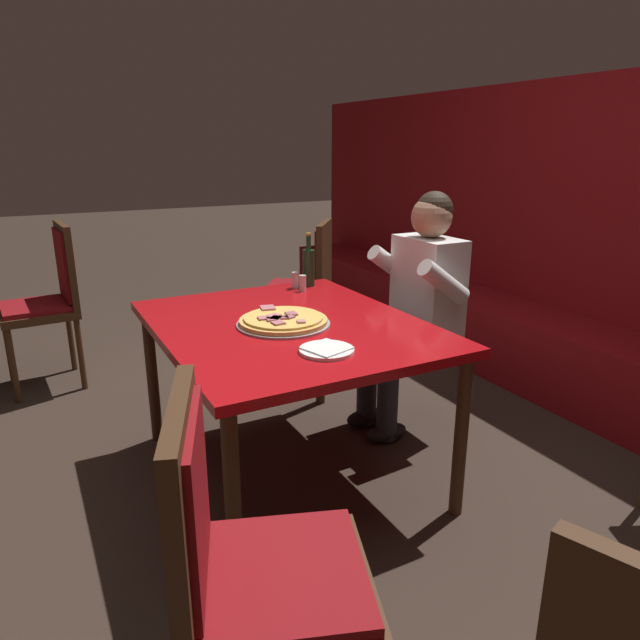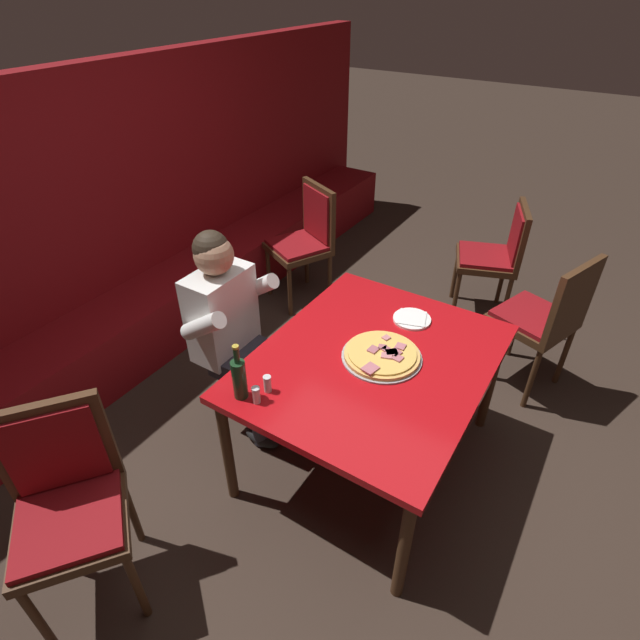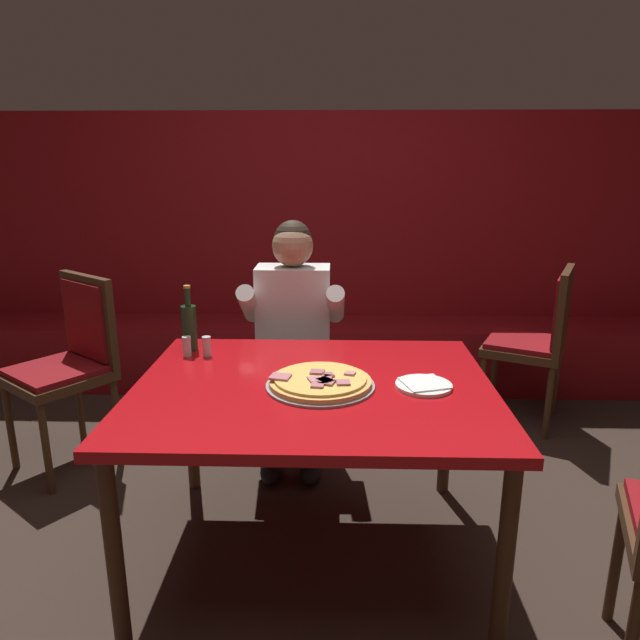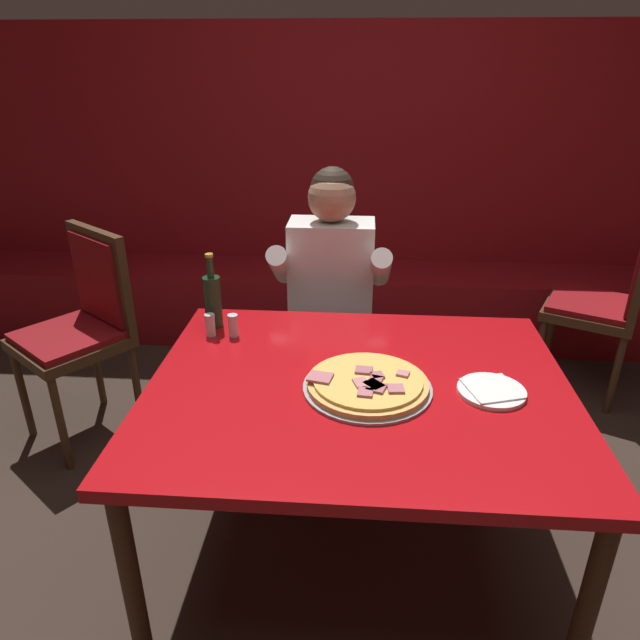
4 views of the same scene
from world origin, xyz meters
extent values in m
plane|color=#33261E|center=(0.00, 0.00, 0.00)|extent=(24.00, 24.00, 0.00)
cube|color=maroon|center=(0.00, 2.18, 0.95)|extent=(6.80, 0.16, 1.90)
cube|color=maroon|center=(0.00, 1.86, 0.23)|extent=(6.46, 0.48, 0.46)
cylinder|color=#422816|center=(-0.61, -0.49, 0.35)|extent=(0.06, 0.06, 0.71)
cylinder|color=#422816|center=(0.61, -0.49, 0.35)|extent=(0.06, 0.06, 0.71)
cylinder|color=#422816|center=(-0.61, 0.49, 0.35)|extent=(0.06, 0.06, 0.71)
cylinder|color=#422816|center=(0.61, 0.49, 0.35)|extent=(0.06, 0.06, 0.71)
cube|color=#B20F14|center=(0.00, 0.00, 0.73)|extent=(1.35, 1.10, 0.04)
cylinder|color=#9E9EA3|center=(0.03, -0.03, 0.75)|extent=(0.41, 0.41, 0.01)
cylinder|color=#DBA856|center=(0.03, -0.03, 0.77)|extent=(0.38, 0.38, 0.02)
cylinder|color=#E0B251|center=(0.03, -0.03, 0.78)|extent=(0.34, 0.34, 0.01)
cube|color=#B76670|center=(0.02, -0.12, 0.79)|extent=(0.05, 0.05, 0.01)
cube|color=#A85B66|center=(0.01, 0.01, 0.79)|extent=(0.06, 0.05, 0.01)
cube|color=#A85B66|center=(0.05, -0.07, 0.79)|extent=(0.07, 0.07, 0.01)
cube|color=#A85B66|center=(0.06, -0.02, 0.79)|extent=(0.05, 0.05, 0.01)
cube|color=#B76670|center=(-0.12, -0.04, 0.79)|extent=(0.08, 0.08, 0.01)
cube|color=#A85B66|center=(0.05, -0.05, 0.79)|extent=(0.05, 0.06, 0.01)
cube|color=#C6757A|center=(0.14, 0.00, 0.79)|extent=(0.05, 0.04, 0.01)
cube|color=#A85B66|center=(0.05, -0.09, 0.79)|extent=(0.07, 0.07, 0.01)
cube|color=#C6757A|center=(0.01, -0.07, 0.79)|extent=(0.06, 0.07, 0.01)
cube|color=#B76670|center=(0.11, -0.09, 0.79)|extent=(0.05, 0.05, 0.01)
cylinder|color=white|center=(0.41, -0.03, 0.76)|extent=(0.21, 0.21, 0.01)
cube|color=white|center=(0.41, -0.03, 0.77)|extent=(0.19, 0.19, 0.01)
cylinder|color=#19381E|center=(-0.56, 0.39, 0.85)|extent=(0.07, 0.07, 0.20)
cylinder|color=#19381E|center=(-0.56, 0.39, 0.99)|extent=(0.03, 0.03, 0.08)
cylinder|color=#B29933|center=(-0.56, 0.39, 1.04)|extent=(0.03, 0.03, 0.01)
cylinder|color=silver|center=(-0.56, 0.30, 0.79)|extent=(0.04, 0.04, 0.07)
cylinder|color=#B23323|center=(-0.56, 0.30, 0.77)|extent=(0.03, 0.03, 0.04)
cylinder|color=silver|center=(-0.56, 0.30, 0.83)|extent=(0.04, 0.04, 0.01)
cylinder|color=silver|center=(-0.47, 0.31, 0.79)|extent=(0.04, 0.04, 0.07)
cylinder|color=#516B33|center=(-0.47, 0.31, 0.77)|extent=(0.03, 0.03, 0.04)
cylinder|color=silver|center=(-0.47, 0.31, 0.83)|extent=(0.04, 0.04, 0.01)
ellipsoid|color=black|center=(-0.24, 0.58, 0.04)|extent=(0.11, 0.24, 0.09)
ellipsoid|color=black|center=(-0.04, 0.58, 0.04)|extent=(0.11, 0.24, 0.09)
cylinder|color=#282833|center=(-0.24, 0.58, 0.23)|extent=(0.11, 0.11, 0.43)
cylinder|color=#282833|center=(-0.04, 0.58, 0.23)|extent=(0.11, 0.11, 0.43)
cube|color=#282833|center=(-0.14, 0.68, 0.51)|extent=(0.34, 0.40, 0.12)
cube|color=silver|center=(-0.14, 0.88, 0.78)|extent=(0.38, 0.22, 0.52)
cylinder|color=silver|center=(-0.36, 0.80, 0.86)|extent=(0.09, 0.30, 0.25)
cylinder|color=silver|center=(0.08, 0.80, 0.86)|extent=(0.09, 0.30, 0.25)
sphere|color=tan|center=(-0.14, 0.88, 1.15)|extent=(0.21, 0.21, 0.21)
sphere|color=#2D2319|center=(-0.14, 0.89, 1.18)|extent=(0.19, 0.19, 0.19)
cylinder|color=#422816|center=(-1.60, 0.64, 0.24)|extent=(0.04, 0.04, 0.47)
cylinder|color=#422816|center=(-1.29, 0.41, 0.24)|extent=(0.04, 0.04, 0.47)
cylinder|color=#422816|center=(-1.37, 0.94, 0.24)|extent=(0.04, 0.04, 0.47)
cylinder|color=#422816|center=(-1.06, 0.71, 0.24)|extent=(0.04, 0.04, 0.47)
cube|color=#422816|center=(-1.33, 0.67, 0.50)|extent=(0.62, 0.62, 0.05)
cube|color=maroon|center=(-1.33, 0.67, 0.54)|extent=(0.57, 0.57, 0.03)
cube|color=#422816|center=(-1.21, 0.83, 0.76)|extent=(0.38, 0.30, 0.48)
cube|color=maroon|center=(-1.23, 0.81, 0.76)|extent=(0.30, 0.24, 0.40)
cylinder|color=#422816|center=(1.13, 1.56, 0.22)|extent=(0.04, 0.04, 0.45)
cylinder|color=#422816|center=(0.96, 1.22, 0.22)|extent=(0.04, 0.04, 0.45)
cylinder|color=#422816|center=(1.47, 1.39, 0.22)|extent=(0.04, 0.04, 0.45)
cylinder|color=#422816|center=(1.31, 1.05, 0.22)|extent=(0.04, 0.04, 0.45)
cube|color=#422816|center=(1.22, 1.31, 0.47)|extent=(0.59, 0.59, 0.05)
cube|color=maroon|center=(1.22, 1.31, 0.51)|extent=(0.54, 0.54, 0.03)
cube|color=maroon|center=(1.38, 1.23, 0.73)|extent=(0.18, 0.33, 0.40)
camera|label=1|loc=(2.18, -0.99, 1.50)|focal=32.00mm
camera|label=2|loc=(-1.77, -0.81, 2.36)|focal=28.00mm
camera|label=3|loc=(0.08, -2.01, 1.55)|focal=32.00mm
camera|label=4|loc=(-0.01, -1.57, 1.70)|focal=32.00mm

